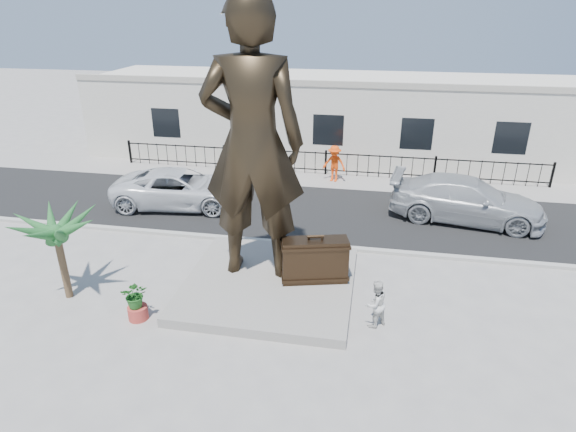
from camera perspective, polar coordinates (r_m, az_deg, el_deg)
name	(u,v)px	position (r m, az deg, el deg)	size (l,w,h in m)	color
ground	(275,317)	(14.11, -1.51, -11.85)	(100.00, 100.00, 0.00)	#9E9991
street	(313,209)	(21.03, 2.98, 0.78)	(40.00, 7.00, 0.01)	black
curb	(300,244)	(17.87, 1.46, -3.38)	(40.00, 0.25, 0.12)	#A5A399
far_sidewalk	(324,179)	(24.73, 4.24, 4.37)	(40.00, 2.50, 0.02)	#9E9991
plinth	(270,283)	(15.34, -2.20, -7.98)	(5.20, 5.20, 0.30)	gray
fence	(326,164)	(25.30, 4.49, 6.22)	(22.00, 0.10, 1.20)	black
building	(335,116)	(28.94, 5.53, 11.71)	(28.00, 7.00, 4.40)	silver
statue	(252,144)	(14.20, -4.24, 8.54)	(3.06, 2.01, 8.40)	black
suitcase	(315,260)	(14.88, 3.21, -5.25)	(2.00, 0.64, 1.41)	black
tourist	(375,304)	(13.60, 10.33, -10.21)	(0.68, 0.53, 1.41)	silver
car_white	(180,188)	(21.65, -12.64, 3.22)	(2.67, 5.80, 1.61)	silver
car_silver	(467,200)	(20.99, 20.40, 1.83)	(2.48, 6.11, 1.77)	#A9ABAE
worker	(334,164)	(24.22, 5.50, 6.20)	(1.18, 0.68, 1.83)	#FF480D
palm_tree	(70,296)	(16.42, -24.44, -8.65)	(1.80, 1.80, 3.20)	#1F5625
planter	(138,313)	(14.57, -17.35, -10.86)	(0.56, 0.56, 0.40)	#B63930
shrub	(135,294)	(14.25, -17.64, -8.86)	(0.73, 0.63, 0.81)	#1F5A1D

